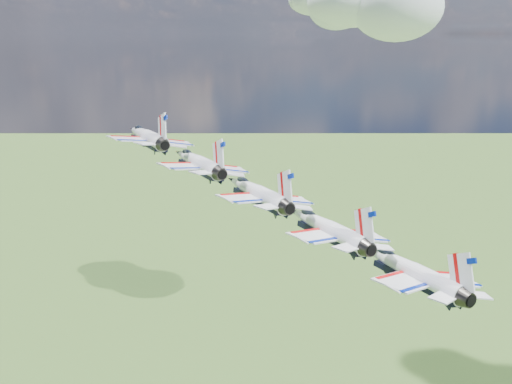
{
  "coord_description": "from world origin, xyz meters",
  "views": [
    {
      "loc": [
        -20.3,
        -86.83,
        168.58
      ],
      "look_at": [
        -12.58,
        -15.32,
        148.58
      ],
      "focal_mm": 40.0,
      "sensor_mm": 36.0,
      "label": 1
    }
  ],
  "objects_px": {
    "jet_3": "(326,227)",
    "jet_4": "(409,270)",
    "jet_1": "(197,162)",
    "jet_2": "(256,192)",
    "jet_0": "(146,136)"
  },
  "relations": [
    {
      "from": "jet_1",
      "to": "jet_3",
      "type": "bearing_deg",
      "value": -68.08
    },
    {
      "from": "jet_0",
      "to": "jet_4",
      "type": "xyz_separation_m",
      "value": [
        30.34,
        -31.72,
        -9.85
      ]
    },
    {
      "from": "jet_1",
      "to": "jet_4",
      "type": "xyz_separation_m",
      "value": [
        22.76,
        -23.79,
        -7.39
      ]
    },
    {
      "from": "jet_2",
      "to": "jet_0",
      "type": "bearing_deg",
      "value": 111.92
    },
    {
      "from": "jet_3",
      "to": "jet_4",
      "type": "distance_m",
      "value": 11.25
    },
    {
      "from": "jet_0",
      "to": "jet_4",
      "type": "height_order",
      "value": "jet_0"
    },
    {
      "from": "jet_4",
      "to": "jet_2",
      "type": "bearing_deg",
      "value": 111.92
    },
    {
      "from": "jet_0",
      "to": "jet_2",
      "type": "height_order",
      "value": "jet_0"
    },
    {
      "from": "jet_3",
      "to": "jet_4",
      "type": "relative_size",
      "value": 1.0
    },
    {
      "from": "jet_1",
      "to": "jet_3",
      "type": "xyz_separation_m",
      "value": [
        15.17,
        -15.86,
        -4.92
      ]
    },
    {
      "from": "jet_3",
      "to": "jet_1",
      "type": "bearing_deg",
      "value": 111.92
    },
    {
      "from": "jet_4",
      "to": "jet_0",
      "type": "bearing_deg",
      "value": 111.92
    },
    {
      "from": "jet_2",
      "to": "jet_4",
      "type": "bearing_deg",
      "value": -68.08
    },
    {
      "from": "jet_1",
      "to": "jet_3",
      "type": "distance_m",
      "value": 22.49
    },
    {
      "from": "jet_2",
      "to": "jet_3",
      "type": "relative_size",
      "value": 1.0
    }
  ]
}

